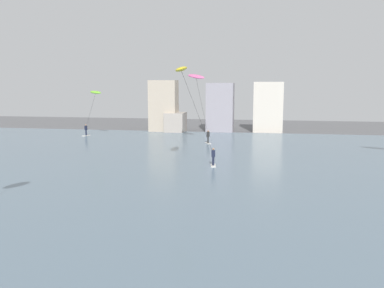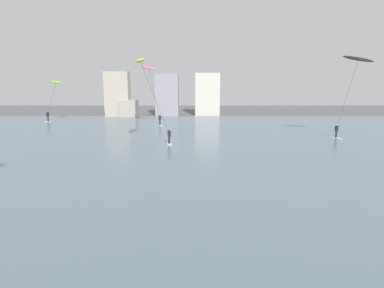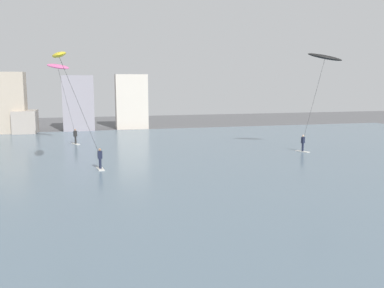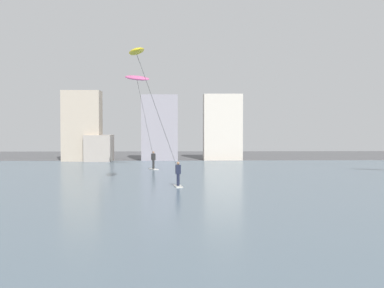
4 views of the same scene
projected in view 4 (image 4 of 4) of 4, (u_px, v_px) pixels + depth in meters
name	position (u px, v px, depth m)	size (l,w,h in m)	color
water_bay	(212.00, 188.00, 35.52)	(84.00, 52.00, 0.10)	slate
far_shore_buildings	(144.00, 131.00, 62.40)	(20.45, 6.02, 7.99)	#B7A893
kitesurfer_yellow	(141.00, 65.00, 33.79)	(3.51, 4.06, 9.02)	silver
kitesurfer_pink	(139.00, 87.00, 48.41)	(3.34, 2.85, 8.74)	silver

